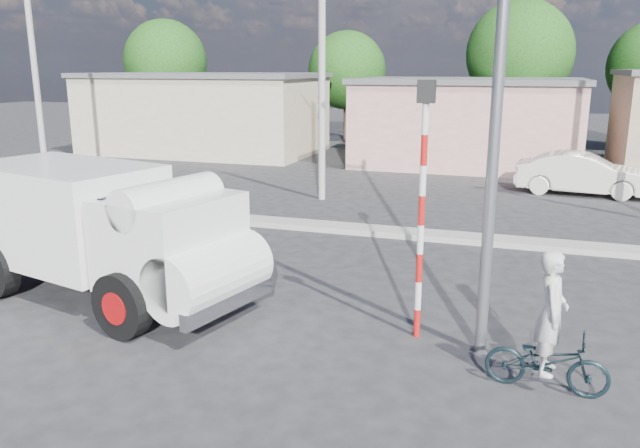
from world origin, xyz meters
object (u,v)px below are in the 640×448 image
(car_cream, at_px, (582,174))
(streetlight, at_px, (490,38))
(truck, at_px, (106,229))
(traffic_pole, at_px, (422,190))
(bicycle, at_px, (547,362))
(cyclist, at_px, (549,333))

(car_cream, relative_size, streetlight, 0.52)
(truck, relative_size, car_cream, 1.45)
(traffic_pole, xyz_separation_m, streetlight, (0.94, -0.30, 2.37))
(bicycle, relative_size, streetlight, 0.19)
(cyclist, relative_size, streetlight, 0.20)
(truck, height_order, car_cream, truck)
(cyclist, distance_m, car_cream, 15.62)
(car_cream, height_order, streetlight, streetlight)
(cyclist, xyz_separation_m, traffic_pole, (-2.08, 1.28, 1.69))
(bicycle, bearing_deg, car_cream, -1.93)
(cyclist, xyz_separation_m, streetlight, (-1.14, 0.98, 4.06))
(truck, relative_size, traffic_pole, 1.55)
(cyclist, bearing_deg, streetlight, 53.10)
(bicycle, distance_m, traffic_pole, 3.25)
(truck, relative_size, cyclist, 3.75)
(car_cream, bearing_deg, truck, 151.60)
(bicycle, xyz_separation_m, traffic_pole, (-2.08, 1.28, 2.14))
(bicycle, height_order, traffic_pole, traffic_pole)
(cyclist, bearing_deg, traffic_pole, 62.06)
(truck, xyz_separation_m, cyclist, (8.22, -1.10, -0.56))
(cyclist, bearing_deg, bicycle, -176.47)
(cyclist, xyz_separation_m, car_cream, (1.49, 15.55, -0.14))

